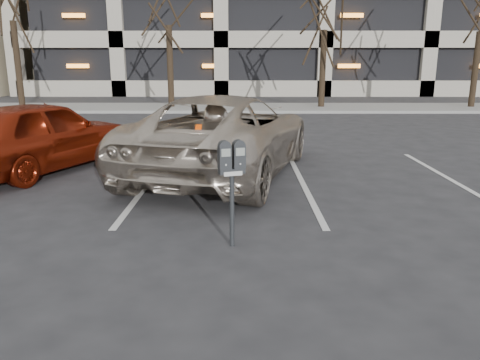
% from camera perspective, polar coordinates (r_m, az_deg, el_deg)
% --- Properties ---
extents(ground, '(140.00, 140.00, 0.00)m').
position_cam_1_polar(ground, '(6.41, -2.43, -5.29)').
color(ground, '#28282B').
rests_on(ground, ground).
extents(sidewalk, '(80.00, 4.00, 0.12)m').
position_cam_1_polar(sidewalk, '(22.14, -0.54, 8.80)').
color(sidewalk, gray).
rests_on(sidewalk, ground).
extents(stall_lines, '(16.90, 5.20, 0.00)m').
position_cam_1_polar(stall_lines, '(8.77, -10.91, -0.14)').
color(stall_lines, silver).
rests_on(stall_lines, ground).
extents(parking_meter, '(0.34, 0.21, 1.25)m').
position_cam_1_polar(parking_meter, '(5.37, -1.01, 1.51)').
color(parking_meter, black).
rests_on(parking_meter, ground).
extents(suv_silver, '(3.96, 6.03, 1.55)m').
position_cam_1_polar(suv_silver, '(9.13, -1.96, 5.56)').
color(suv_silver, beige).
rests_on(suv_silver, ground).
extents(car_red, '(3.23, 4.58, 1.45)m').
position_cam_1_polar(car_red, '(10.17, -23.19, 5.05)').
color(car_red, maroon).
rests_on(car_red, ground).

